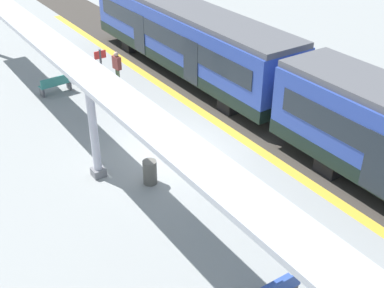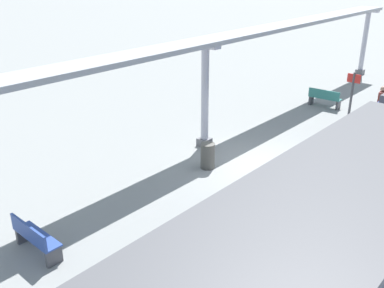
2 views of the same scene
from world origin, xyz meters
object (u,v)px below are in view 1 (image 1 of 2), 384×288
Objects in this scene: bench_mid_platform at (56,84)px; passenger_waiting_near_edge at (117,65)px; platform_info_sign at (101,68)px; train_near_carriage at (186,39)px; trash_bin at (150,172)px; canopy_pillar_second at (93,128)px.

passenger_waiting_near_edge reaches higher than bench_mid_platform.
platform_info_sign is at bearing 29.20° from passenger_waiting_near_edge.
train_near_carriage reaches higher than trash_bin.
trash_bin is at bearing 70.76° from passenger_waiting_near_edge.
bench_mid_platform is 0.90× the size of passenger_waiting_near_edge.
train_near_carriage is at bearing 167.64° from bench_mid_platform.
canopy_pillar_second is at bearing 58.29° from passenger_waiting_near_edge.
bench_mid_platform is at bearing -12.36° from train_near_carriage.
canopy_pillar_second is 2.25× the size of passenger_waiting_near_edge.
train_near_carriage is at bearing -130.56° from trash_bin.
bench_mid_platform is 2.40m from platform_info_sign.
bench_mid_platform is at bearing -89.75° from trash_bin.
canopy_pillar_second is 1.73× the size of platform_info_sign.
train_near_carriage is 8.49× the size of passenger_waiting_near_edge.
platform_info_sign is 1.23m from passenger_waiting_near_edge.
train_near_carriage is 3.65m from passenger_waiting_near_edge.
canopy_pillar_second is at bearing 80.36° from bench_mid_platform.
platform_info_sign reaches higher than trash_bin.
platform_info_sign is at bearing -0.34° from train_near_carriage.
train_near_carriage reaches higher than bench_mid_platform.
trash_bin is (6.30, 7.36, -1.40)m from train_near_carriage.
canopy_pillar_second is at bearing 38.22° from train_near_carriage.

